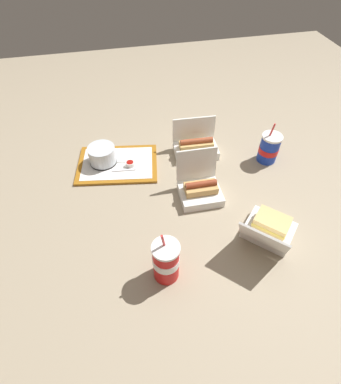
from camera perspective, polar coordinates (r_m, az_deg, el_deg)
The scene contains 11 objects.
ground_plane at distance 1.29m, azimuth 1.82°, elevation -0.60°, with size 3.20×3.20×0.00m, color gray.
food_tray at distance 1.44m, azimuth -10.05°, elevation 5.26°, with size 0.41×0.32×0.01m.
cake_container at distance 1.43m, azimuth -12.86°, elevation 6.83°, with size 0.13×0.13×0.08m.
ketchup_cup at distance 1.40m, azimuth -7.70°, elevation 5.32°, with size 0.04×0.04×0.02m.
napkin_stack at distance 1.47m, azimuth -8.35°, elevation 6.93°, with size 0.10×0.10×0.00m, color white.
plastic_fork at distance 1.39m, azimuth -8.88°, elevation 4.19°, with size 0.11×0.01×0.01m, color white.
clamshell_hotdog_corner at distance 1.47m, azimuth 4.82°, elevation 8.64°, with size 0.21×0.15×0.16m.
clamshell_sandwich_back at distance 1.18m, azimuth 18.28°, elevation -6.66°, with size 0.28×0.28×0.17m.
clamshell_hotdog_center at distance 1.26m, azimuth 5.62°, elevation 0.64°, with size 0.18×0.18×0.19m.
soda_cup_right at distance 1.00m, azimuth -0.86°, elevation -13.01°, with size 0.09×0.09×0.23m.
soda_cup_corner at distance 1.48m, azimuth 18.25°, elevation 7.92°, with size 0.09×0.09×0.20m.
Camera 1 is at (0.23, 0.83, 0.96)m, focal length 28.00 mm.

